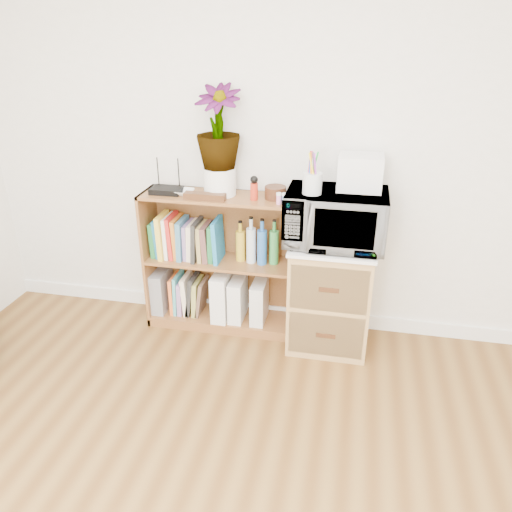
# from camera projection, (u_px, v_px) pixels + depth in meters

# --- Properties ---
(skirting_board) EXTENTS (4.00, 0.02, 0.10)m
(skirting_board) POSITION_uv_depth(u_px,v_px,m) (274.00, 312.00, 3.60)
(skirting_board) COLOR white
(skirting_board) RESTS_ON ground
(bookshelf) EXTENTS (1.00, 0.30, 0.95)m
(bookshelf) POSITION_uv_depth(u_px,v_px,m) (220.00, 263.00, 3.36)
(bookshelf) COLOR brown
(bookshelf) RESTS_ON ground
(wicker_unit) EXTENTS (0.50, 0.45, 0.70)m
(wicker_unit) POSITION_uv_depth(u_px,v_px,m) (330.00, 295.00, 3.21)
(wicker_unit) COLOR #9E7542
(wicker_unit) RESTS_ON ground
(microwave) EXTENTS (0.59, 0.40, 0.33)m
(microwave) POSITION_uv_depth(u_px,v_px,m) (335.00, 218.00, 2.97)
(microwave) COLOR silver
(microwave) RESTS_ON wicker_unit
(pen_cup) EXTENTS (0.11, 0.11, 0.12)m
(pen_cup) POSITION_uv_depth(u_px,v_px,m) (312.00, 183.00, 2.85)
(pen_cup) COLOR silver
(pen_cup) RESTS_ON microwave
(small_appliance) EXTENTS (0.26, 0.21, 0.20)m
(small_appliance) POSITION_uv_depth(u_px,v_px,m) (360.00, 172.00, 2.91)
(small_appliance) COLOR white
(small_appliance) RESTS_ON microwave
(router) EXTENTS (0.20, 0.14, 0.04)m
(router) POSITION_uv_depth(u_px,v_px,m) (167.00, 190.00, 3.19)
(router) COLOR black
(router) RESTS_ON bookshelf
(white_bowl) EXTENTS (0.13, 0.13, 0.03)m
(white_bowl) POSITION_uv_depth(u_px,v_px,m) (184.00, 192.00, 3.16)
(white_bowl) COLOR white
(white_bowl) RESTS_ON bookshelf
(plant_pot) EXTENTS (0.20, 0.20, 0.17)m
(plant_pot) POSITION_uv_depth(u_px,v_px,m) (220.00, 181.00, 3.14)
(plant_pot) COLOR white
(plant_pot) RESTS_ON bookshelf
(potted_plant) EXTENTS (0.28, 0.28, 0.50)m
(potted_plant) POSITION_uv_depth(u_px,v_px,m) (218.00, 127.00, 2.99)
(potted_plant) COLOR #2A6B2C
(potted_plant) RESTS_ON plant_pot
(trinket_box) EXTENTS (0.26, 0.06, 0.04)m
(trinket_box) POSITION_uv_depth(u_px,v_px,m) (205.00, 196.00, 3.07)
(trinket_box) COLOR #3C1F10
(trinket_box) RESTS_ON bookshelf
(kokeshi_doll) EXTENTS (0.05, 0.05, 0.11)m
(kokeshi_doll) POSITION_uv_depth(u_px,v_px,m) (254.00, 192.00, 3.05)
(kokeshi_doll) COLOR #B52B16
(kokeshi_doll) RESTS_ON bookshelf
(wooden_bowl) EXTENTS (0.13, 0.13, 0.08)m
(wooden_bowl) POSITION_uv_depth(u_px,v_px,m) (275.00, 193.00, 3.08)
(wooden_bowl) COLOR #371D0F
(wooden_bowl) RESTS_ON bookshelf
(paint_jars) EXTENTS (0.11, 0.04, 0.06)m
(paint_jars) POSITION_uv_depth(u_px,v_px,m) (284.00, 200.00, 2.98)
(paint_jars) COLOR pink
(paint_jars) RESTS_ON bookshelf
(file_box) EXTENTS (0.09, 0.24, 0.30)m
(file_box) POSITION_uv_depth(u_px,v_px,m) (162.00, 290.00, 3.55)
(file_box) COLOR gray
(file_box) RESTS_ON bookshelf
(magazine_holder_left) EXTENTS (0.11, 0.27, 0.33)m
(magazine_holder_left) POSITION_uv_depth(u_px,v_px,m) (222.00, 294.00, 3.45)
(magazine_holder_left) COLOR white
(magazine_holder_left) RESTS_ON bookshelf
(magazine_holder_mid) EXTENTS (0.09, 0.24, 0.29)m
(magazine_holder_mid) POSITION_uv_depth(u_px,v_px,m) (238.00, 299.00, 3.44)
(magazine_holder_mid) COLOR silver
(magazine_holder_mid) RESTS_ON bookshelf
(magazine_holder_right) EXTENTS (0.09, 0.23, 0.29)m
(magazine_holder_right) POSITION_uv_depth(u_px,v_px,m) (259.00, 301.00, 3.41)
(magazine_holder_right) COLOR silver
(magazine_holder_right) RESTS_ON bookshelf
(cookbooks) EXTENTS (0.48, 0.20, 0.30)m
(cookbooks) POSITION_uv_depth(u_px,v_px,m) (186.00, 239.00, 3.33)
(cookbooks) COLOR #1F7434
(cookbooks) RESTS_ON bookshelf
(liquor_bottles) EXTENTS (0.29, 0.06, 0.31)m
(liquor_bottles) POSITION_uv_depth(u_px,v_px,m) (257.00, 242.00, 3.24)
(liquor_bottles) COLOR gold
(liquor_bottles) RESTS_ON bookshelf
(lower_books) EXTENTS (0.24, 0.19, 0.29)m
(lower_books) POSITION_uv_depth(u_px,v_px,m) (188.00, 294.00, 3.52)
(lower_books) COLOR orange
(lower_books) RESTS_ON bookshelf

